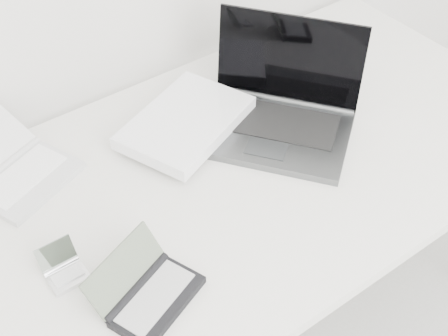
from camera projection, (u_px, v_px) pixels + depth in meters
desk at (224, 186)px, 1.43m from camera, size 1.60×0.80×0.73m
laptop_large at (236, 116)px, 1.48m from camera, size 0.57×0.50×0.24m
netbook_open_white at (15, 171)px, 1.38m from camera, size 0.30×0.33×0.08m
pda_silver at (64, 271)px, 1.19m from camera, size 0.07×0.08×0.06m
palmtop_charcoal at (148, 293)px, 1.14m from camera, size 0.22×0.20×0.09m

